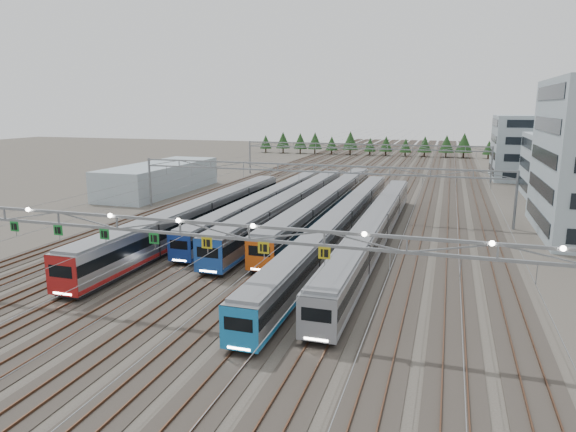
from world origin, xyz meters
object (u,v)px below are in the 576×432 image
(train_f, at_px, (376,228))
(depot_bldg_north, at_px, (546,148))
(gantry_near, at_px, (179,231))
(train_c, at_px, (291,206))
(gantry_mid, at_px, (314,174))
(train_a, at_px, (201,216))
(west_shed, at_px, (160,178))
(train_b, at_px, (268,202))
(train_e, at_px, (341,223))
(train_d, at_px, (328,203))
(gantry_far, at_px, (363,150))
(depot_bldg_mid, at_px, (567,166))

(train_f, xyz_separation_m, depot_bldg_north, (28.48, 68.05, 5.07))
(train_f, xyz_separation_m, gantry_near, (-11.30, -26.54, 4.97))
(train_c, height_order, gantry_mid, gantry_mid)
(train_a, height_order, west_shed, west_shed)
(train_b, height_order, train_e, train_e)
(train_c, bearing_deg, train_d, 42.37)
(gantry_near, height_order, west_shed, gantry_near)
(train_f, bearing_deg, depot_bldg_north, 67.29)
(gantry_near, bearing_deg, gantry_far, 89.97)
(train_b, relative_size, depot_bldg_mid, 3.42)
(train_c, height_order, train_f, train_c)
(gantry_near, relative_size, gantry_far, 1.00)
(train_a, bearing_deg, train_d, 47.50)
(train_b, height_order, train_c, train_c)
(train_a, xyz_separation_m, train_d, (13.50, 14.73, -0.09))
(train_b, height_order, gantry_mid, gantry_mid)
(train_b, relative_size, gantry_far, 0.97)
(train_a, height_order, gantry_far, gantry_far)
(depot_bldg_mid, bearing_deg, train_e, -127.55)
(train_a, xyz_separation_m, gantry_near, (11.20, -25.51, 4.78))
(train_c, relative_size, depot_bldg_mid, 3.40)
(gantry_far, bearing_deg, gantry_near, -90.03)
(train_d, relative_size, depot_bldg_mid, 3.66)
(train_b, height_order, gantry_far, gantry_far)
(gantry_mid, height_order, depot_bldg_mid, depot_bldg_mid)
(gantry_mid, relative_size, depot_bldg_north, 2.56)
(train_d, height_order, gantry_mid, gantry_mid)
(train_a, bearing_deg, gantry_mid, 52.41)
(gantry_mid, xyz_separation_m, depot_bldg_mid, (39.71, 30.73, -0.67))
(gantry_mid, height_order, depot_bldg_north, depot_bldg_north)
(west_shed, bearing_deg, train_a, -50.50)
(west_shed, bearing_deg, gantry_mid, -20.97)
(gantry_far, bearing_deg, depot_bldg_mid, -19.77)
(train_b, xyz_separation_m, train_d, (9.00, 1.43, 0.20))
(train_c, bearing_deg, train_f, -35.41)
(train_a, bearing_deg, train_f, 2.62)
(train_b, distance_m, gantry_near, 39.71)
(train_e, relative_size, gantry_far, 1.17)
(train_c, xyz_separation_m, depot_bldg_mid, (41.96, 34.71, 3.48))
(train_d, height_order, west_shed, west_shed)
(train_d, height_order, train_e, train_d)
(train_b, bearing_deg, gantry_near, -80.20)
(gantry_far, height_order, depot_bldg_north, depot_bldg_north)
(train_c, distance_m, depot_bldg_mid, 54.57)
(train_f, xyz_separation_m, gantry_far, (-11.25, 58.58, 4.27))
(west_shed, bearing_deg, depot_bldg_mid, 13.47)
(train_c, distance_m, train_f, 16.56)
(depot_bldg_north, relative_size, west_shed, 0.73)
(train_f, bearing_deg, gantry_near, -113.06)
(train_d, height_order, gantry_far, gantry_far)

